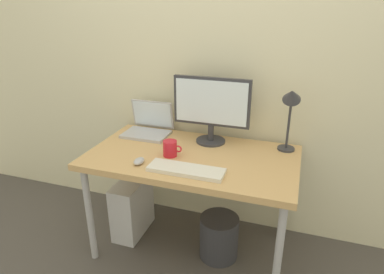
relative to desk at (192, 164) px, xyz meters
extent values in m
plane|color=#4C4742|center=(0.00, 0.00, -0.66)|extent=(6.00, 6.00, 0.00)
cube|color=beige|center=(0.00, 0.43, 0.64)|extent=(4.40, 0.04, 2.60)
cube|color=tan|center=(0.00, 0.00, 0.04)|extent=(1.31, 0.74, 0.04)
cylinder|color=#B2B2B7|center=(-0.60, -0.31, -0.32)|extent=(0.04, 0.04, 0.68)
cylinder|color=#B2B2B7|center=(0.60, -0.31, -0.32)|extent=(0.04, 0.04, 0.68)
cylinder|color=#B2B2B7|center=(-0.60, 0.31, -0.32)|extent=(0.04, 0.04, 0.68)
cylinder|color=#B2B2B7|center=(0.60, 0.31, -0.32)|extent=(0.04, 0.04, 0.68)
cylinder|color=#333338|center=(0.06, 0.24, 0.07)|extent=(0.20, 0.20, 0.01)
cylinder|color=#333338|center=(0.06, 0.24, 0.13)|extent=(0.04, 0.04, 0.11)
cube|color=#333338|center=(0.06, 0.24, 0.35)|extent=(0.52, 0.03, 0.32)
cube|color=white|center=(0.06, 0.22, 0.35)|extent=(0.48, 0.01, 0.29)
cube|color=#B2B2B7|center=(-0.42, 0.20, 0.07)|extent=(0.32, 0.22, 0.02)
cube|color=#B2B2B7|center=(-0.42, 0.33, 0.19)|extent=(0.32, 0.05, 0.21)
cube|color=white|center=(-0.42, 0.32, 0.19)|extent=(0.30, 0.03, 0.18)
cylinder|color=#333338|center=(0.56, 0.27, 0.07)|extent=(0.11, 0.11, 0.01)
cylinder|color=#333338|center=(0.56, 0.27, 0.24)|extent=(0.02, 0.02, 0.33)
cone|color=#333338|center=(0.56, 0.23, 0.44)|extent=(0.11, 0.14, 0.13)
cube|color=silver|center=(0.04, -0.23, 0.08)|extent=(0.44, 0.14, 0.02)
ellipsoid|color=#B2B2B7|center=(-0.26, -0.22, 0.08)|extent=(0.06, 0.09, 0.03)
cylinder|color=red|center=(-0.12, -0.06, 0.11)|extent=(0.09, 0.09, 0.10)
torus|color=red|center=(-0.07, -0.06, 0.12)|extent=(0.05, 0.01, 0.05)
cube|color=silver|center=(-0.48, 0.03, -0.45)|extent=(0.18, 0.36, 0.42)
cylinder|color=#333338|center=(0.20, -0.02, -0.51)|extent=(0.26, 0.26, 0.30)
camera|label=1|loc=(0.61, -1.82, 0.97)|focal=31.32mm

